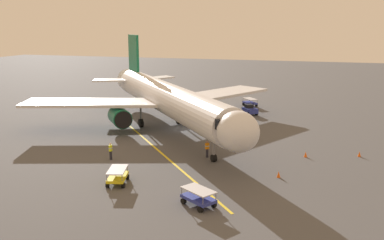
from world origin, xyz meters
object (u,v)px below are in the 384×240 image
at_px(baggage_cart_starboard_side, 198,197).
at_px(ground_crew_marshaller, 207,149).
at_px(safety_cone_nose_left, 359,154).
at_px(ground_crew_wing_walker, 111,151).
at_px(baggage_cart_rear_apron, 250,102).
at_px(tug_near_nose, 250,110).
at_px(airplane, 166,99).
at_px(baggage_cart_portside, 118,176).
at_px(safety_cone_nose_right, 279,174).
at_px(safety_cone_wing_port, 306,154).

bearing_deg(baggage_cart_starboard_side, ground_crew_marshaller, -78.07).
distance_m(baggage_cart_starboard_side, safety_cone_nose_left, 20.27).
height_order(ground_crew_wing_walker, baggage_cart_rear_apron, ground_crew_wing_walker).
xyz_separation_m(ground_crew_marshaller, tug_near_nose, (-0.66, -21.84, -0.18)).
bearing_deg(airplane, baggage_cart_portside, 97.72).
distance_m(airplane, safety_cone_nose_right, 20.53).
relative_size(baggage_cart_starboard_side, safety_cone_wing_port, 5.35).
distance_m(ground_crew_marshaller, safety_cone_nose_left, 15.40).
height_order(ground_crew_wing_walker, safety_cone_nose_right, ground_crew_wing_walker).
xyz_separation_m(ground_crew_marshaller, safety_cone_nose_left, (-14.64, -4.74, -0.61)).
height_order(ground_crew_marshaller, ground_crew_wing_walker, same).
distance_m(ground_crew_marshaller, safety_cone_nose_right, 8.34).
bearing_deg(baggage_cart_portside, ground_crew_wing_walker, -57.51).
relative_size(airplane, ground_crew_wing_walker, 19.76).
xyz_separation_m(ground_crew_marshaller, baggage_cart_portside, (5.30, 9.13, -0.23)).
relative_size(baggage_cart_rear_apron, safety_cone_wing_port, 5.25).
distance_m(ground_crew_wing_walker, safety_cone_nose_right, 16.35).
relative_size(ground_crew_marshaller, tug_near_nose, 0.63).
relative_size(safety_cone_nose_right, safety_cone_wing_port, 1.00).
bearing_deg(ground_crew_wing_walker, safety_cone_nose_right, 179.28).
bearing_deg(safety_cone_nose_left, ground_crew_marshaller, 17.94).
xyz_separation_m(airplane, safety_cone_nose_left, (-22.46, 4.76, -3.73)).
bearing_deg(airplane, ground_crew_wing_walker, 85.31).
height_order(airplane, baggage_cart_starboard_side, airplane).
distance_m(airplane, tug_near_nose, 15.33).
relative_size(ground_crew_marshaller, baggage_cart_rear_apron, 0.59).
relative_size(baggage_cart_starboard_side, safety_cone_nose_left, 5.35).
distance_m(baggage_cart_portside, safety_cone_nose_left, 24.29).
bearing_deg(ground_crew_marshaller, airplane, -50.53).
xyz_separation_m(ground_crew_wing_walker, safety_cone_nose_left, (-23.53, -8.23, -0.61)).
bearing_deg(baggage_cart_portside, safety_cone_nose_right, -156.92).
bearing_deg(airplane, safety_cone_nose_right, 139.17).
bearing_deg(tug_near_nose, baggage_cart_portside, 79.10).
height_order(baggage_cart_portside, safety_cone_nose_left, baggage_cart_portside).
relative_size(airplane, safety_cone_nose_left, 61.45).
height_order(ground_crew_wing_walker, safety_cone_wing_port, ground_crew_wing_walker).
bearing_deg(ground_crew_marshaller, safety_cone_nose_left, -162.06).
relative_size(ground_crew_marshaller, safety_cone_nose_right, 3.11).
relative_size(ground_crew_marshaller, baggage_cart_starboard_side, 0.58).
xyz_separation_m(airplane, ground_crew_marshaller, (-7.83, 9.50, -3.12)).
relative_size(baggage_cart_portside, safety_cone_wing_port, 5.23).
bearing_deg(safety_cone_wing_port, ground_crew_wing_walker, 19.45).
bearing_deg(ground_crew_wing_walker, ground_crew_marshaller, -158.58).
distance_m(airplane, baggage_cart_portside, 19.10).
distance_m(tug_near_nose, baggage_cart_starboard_side, 33.31).
bearing_deg(tug_near_nose, airplane, 55.47).
bearing_deg(airplane, safety_cone_wing_port, 159.35).
xyz_separation_m(baggage_cart_starboard_side, baggage_cart_rear_apron, (2.81, -39.83, 0.00)).
bearing_deg(safety_cone_nose_left, safety_cone_nose_right, 49.55).
bearing_deg(safety_cone_nose_left, ground_crew_wing_walker, 19.27).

